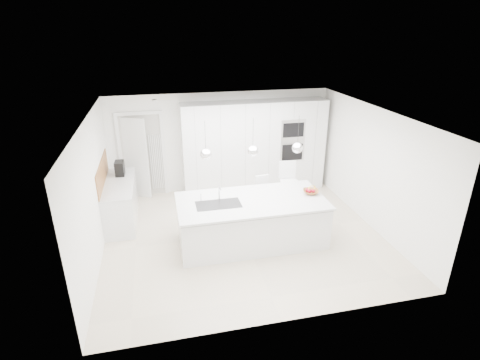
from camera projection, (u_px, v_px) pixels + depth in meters
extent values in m
plane|color=beige|center=(243.00, 235.00, 7.70)|extent=(5.50, 5.50, 0.00)
plane|color=white|center=(221.00, 142.00, 9.47)|extent=(5.50, 0.00, 5.50)
plane|color=white|center=(93.00, 192.00, 6.66)|extent=(0.00, 5.00, 5.00)
plane|color=white|center=(244.00, 115.00, 6.74)|extent=(5.50, 5.50, 0.00)
cube|color=white|center=(254.00, 147.00, 9.40)|extent=(3.60, 0.60, 2.30)
cube|color=white|center=(132.00, 158.00, 9.04)|extent=(0.76, 0.38, 2.00)
cube|color=white|center=(121.00, 202.00, 8.12)|extent=(0.60, 1.80, 0.86)
cube|color=silver|center=(118.00, 183.00, 7.94)|extent=(0.62, 1.82, 0.04)
cube|color=#9E6432|center=(102.00, 173.00, 7.78)|extent=(0.02, 1.80, 0.50)
cube|color=white|center=(252.00, 223.00, 7.29)|extent=(2.80, 1.20, 0.86)
cube|color=silver|center=(251.00, 201.00, 7.16)|extent=(2.84, 1.40, 0.04)
cylinder|color=white|center=(219.00, 193.00, 7.11)|extent=(0.02, 0.02, 0.30)
sphere|color=white|center=(206.00, 154.00, 6.55)|extent=(0.20, 0.20, 0.20)
sphere|color=white|center=(253.00, 151.00, 6.72)|extent=(0.20, 0.20, 0.20)
sphere|color=white|center=(297.00, 148.00, 6.90)|extent=(0.20, 0.20, 0.20)
imported|color=#9E6432|center=(311.00, 192.00, 7.41)|extent=(0.38, 0.38, 0.07)
cube|color=black|center=(120.00, 168.00, 8.28)|extent=(0.20, 0.30, 0.32)
sphere|color=maroon|center=(313.00, 191.00, 7.37)|extent=(0.07, 0.07, 0.07)
sphere|color=maroon|center=(308.00, 190.00, 7.41)|extent=(0.08, 0.08, 0.08)
sphere|color=maroon|center=(310.00, 191.00, 7.36)|extent=(0.08, 0.08, 0.08)
sphere|color=maroon|center=(307.00, 190.00, 7.42)|extent=(0.07, 0.07, 0.07)
torus|color=gold|center=(312.00, 188.00, 7.40)|extent=(0.22, 0.16, 0.20)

